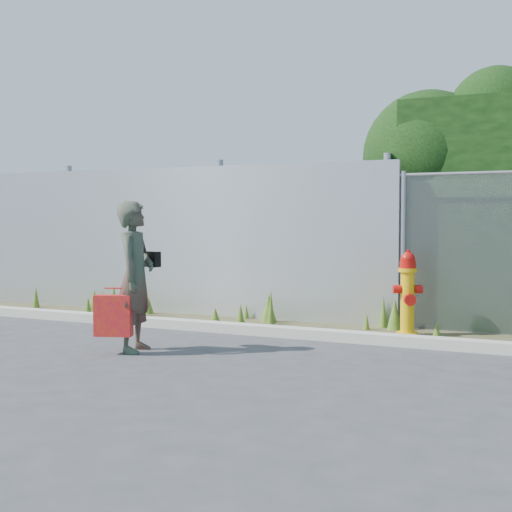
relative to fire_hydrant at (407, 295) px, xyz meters
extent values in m
plane|color=#3A393C|center=(-1.24, -2.45, -0.51)|extent=(80.00, 80.00, 0.00)
cube|color=#AEAA9D|center=(-1.24, -0.65, -0.45)|extent=(16.00, 0.22, 0.12)
cube|color=#433E26|center=(-1.24, -0.05, -0.51)|extent=(16.00, 1.20, 0.01)
cone|color=#3D601C|center=(-2.40, 0.44, -0.41)|extent=(0.08, 0.08, 0.22)
cone|color=#3D601C|center=(-1.86, 0.09, -0.27)|extent=(0.11, 0.11, 0.48)
cone|color=#3D601C|center=(-2.64, -0.04, -0.41)|extent=(0.15, 0.15, 0.21)
cone|color=#3D601C|center=(-5.99, 0.13, -0.34)|extent=(0.12, 0.12, 0.34)
cone|color=#3D601C|center=(-3.94, 0.28, -0.39)|extent=(0.16, 0.16, 0.26)
cone|color=#3D601C|center=(-4.99, 0.33, -0.36)|extent=(0.20, 0.20, 0.31)
cone|color=#3D601C|center=(-0.42, 0.47, -0.31)|extent=(0.12, 0.12, 0.42)
cone|color=#3D601C|center=(-4.56, -0.36, -0.37)|extent=(0.15, 0.15, 0.29)
cone|color=#3D601C|center=(-2.19, -0.17, -0.37)|extent=(0.14, 0.14, 0.30)
cone|color=#3D601C|center=(0.34, 0.10, -0.42)|extent=(0.10, 0.10, 0.19)
cone|color=#3D601C|center=(-0.24, 0.34, -0.31)|extent=(0.20, 0.20, 0.41)
cone|color=#3D601C|center=(-0.56, 0.19, -0.40)|extent=(0.09, 0.09, 0.23)
cone|color=#3D601C|center=(-3.90, 0.02, -0.27)|extent=(0.15, 0.15, 0.49)
cone|color=#3D601C|center=(-4.44, -0.16, -0.33)|extent=(0.15, 0.15, 0.37)
cone|color=#3D601C|center=(-4.32, -0.06, -0.29)|extent=(0.14, 0.14, 0.46)
cone|color=#3D601C|center=(-1.97, 0.26, -0.32)|extent=(0.23, 0.23, 0.39)
cube|color=silver|center=(-4.49, 0.55, 0.59)|extent=(8.50, 0.08, 2.20)
cylinder|color=gray|center=(-5.74, 0.67, 0.64)|extent=(0.10, 0.10, 2.30)
cylinder|color=gray|center=(-2.94, 0.67, 0.64)|extent=(0.10, 0.10, 2.30)
cylinder|color=gray|center=(-0.44, 0.67, 0.64)|extent=(0.10, 0.10, 2.30)
cylinder|color=gray|center=(-0.19, 0.55, 0.51)|extent=(0.07, 0.07, 2.05)
sphere|color=black|center=(-0.09, 1.57, 1.80)|extent=(1.85, 1.85, 1.85)
sphere|color=black|center=(0.80, 1.64, 2.34)|extent=(1.30, 1.30, 1.30)
cylinder|color=#DBA80B|center=(0.00, 0.01, -0.49)|extent=(0.26, 0.26, 0.06)
cylinder|color=#DBA80B|center=(0.00, 0.01, -0.12)|extent=(0.17, 0.17, 0.79)
cylinder|color=#DBA80B|center=(0.00, 0.01, 0.30)|extent=(0.22, 0.22, 0.05)
cylinder|color=#B20F0A|center=(0.00, 0.01, 0.36)|extent=(0.20, 0.20, 0.09)
sphere|color=#B20F0A|center=(0.00, 0.01, 0.43)|extent=(0.18, 0.18, 0.18)
cylinder|color=#B20F0A|center=(0.00, 0.01, 0.52)|extent=(0.05, 0.05, 0.05)
cylinder|color=#B20F0A|center=(-0.13, 0.01, 0.07)|extent=(0.09, 0.10, 0.10)
cylinder|color=#B20F0A|center=(0.13, 0.01, 0.07)|extent=(0.09, 0.10, 0.10)
cylinder|color=#B20F0A|center=(0.00, -0.12, -0.05)|extent=(0.14, 0.11, 0.14)
imported|color=#106949|center=(-2.42, -2.23, 0.30)|extent=(0.52, 0.67, 1.63)
cube|color=#B50A2A|center=(-2.53, -2.48, -0.10)|extent=(0.39, 0.15, 0.44)
cylinder|color=#B50A2A|center=(-2.53, -2.48, 0.19)|extent=(0.19, 0.02, 0.02)
cube|color=black|center=(-2.38, -1.99, 0.48)|extent=(0.23, 0.09, 0.17)
camera|label=1|loc=(2.02, -8.58, 0.92)|focal=50.00mm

